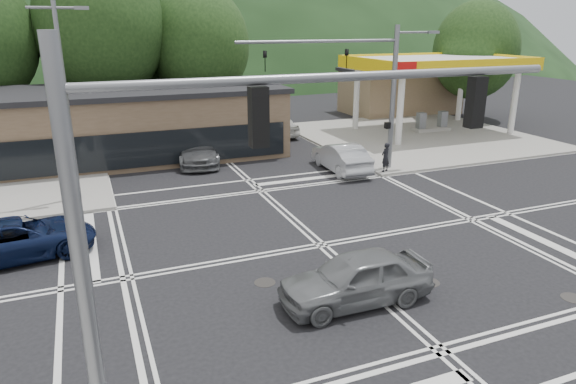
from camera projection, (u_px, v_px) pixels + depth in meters
name	position (u px, v px, depth m)	size (l,w,h in m)	color
ground	(321.00, 245.00, 19.61)	(120.00, 120.00, 0.00)	black
sidewalk_ne	(417.00, 136.00, 38.12)	(16.00, 16.00, 0.15)	gray
gas_station_canopy	(437.00, 66.00, 38.14)	(12.32, 8.34, 5.75)	silver
convenience_store	(400.00, 92.00, 48.12)	(10.00, 6.00, 3.80)	#846B4F
commercial_row	(83.00, 128.00, 31.13)	(24.00, 8.00, 4.00)	brown
hill_north	(121.00, 67.00, 98.90)	(252.00, 126.00, 140.00)	black
tree_n_b	(101.00, 27.00, 36.18)	(9.00, 9.00, 12.98)	#382619
tree_n_c	(200.00, 45.00, 39.07)	(7.60, 7.60, 10.87)	#382619
tree_n_e	(151.00, 35.00, 41.33)	(8.40, 8.40, 11.98)	#382619
tree_ne	(476.00, 50.00, 43.90)	(7.20, 7.20, 9.99)	#382619
streetlight_nw	(67.00, 94.00, 22.97)	(2.50, 0.25, 9.00)	slate
signal_mast_ne	(374.00, 81.00, 27.70)	(11.65, 0.30, 8.00)	slate
signal_mast_sw	(192.00, 211.00, 8.52)	(9.14, 0.28, 8.00)	slate
car_blue_west	(18.00, 239.00, 18.36)	(2.44, 5.28, 1.47)	#0C1636
car_grey_center	(356.00, 278.00, 15.38)	(1.90, 4.71, 1.61)	slate
car_queue_a	(341.00, 157.00, 29.23)	(1.71, 4.91, 1.62)	#ABAEB2
car_queue_b	(277.00, 125.00, 38.39)	(1.89, 4.70, 1.60)	silver
car_northbound	(197.00, 149.00, 30.98)	(2.30, 5.65, 1.64)	#575A5C
pedestrian	(385.00, 157.00, 28.57)	(0.60, 0.39, 1.64)	black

